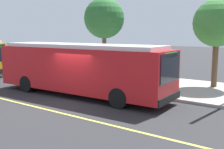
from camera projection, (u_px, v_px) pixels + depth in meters
ground_plane at (77, 100)px, 14.86m from camera, size 120.00×120.00×0.00m
sidewalk_curb at (135, 83)px, 19.64m from camera, size 44.00×6.40×0.15m
lane_stripe_center at (45, 109)px, 13.10m from camera, size 36.00×0.14×0.01m
transit_bus_main at (80, 67)px, 15.79m from camera, size 11.05×2.97×2.95m
bus_shelter at (142, 57)px, 19.18m from camera, size 2.90×1.60×2.48m
waiting_bench at (142, 75)px, 19.36m from camera, size 1.60×0.48×0.95m
route_sign_post at (155, 62)px, 15.69m from camera, size 0.44×0.08×2.80m
pedestrian_commuter at (167, 74)px, 16.82m from camera, size 0.24×0.40×1.69m
street_tree_near_shelter at (104, 19)px, 23.44m from camera, size 3.42×3.42×6.35m
street_tree_upstreet at (217, 23)px, 17.20m from camera, size 2.97×2.97×5.52m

